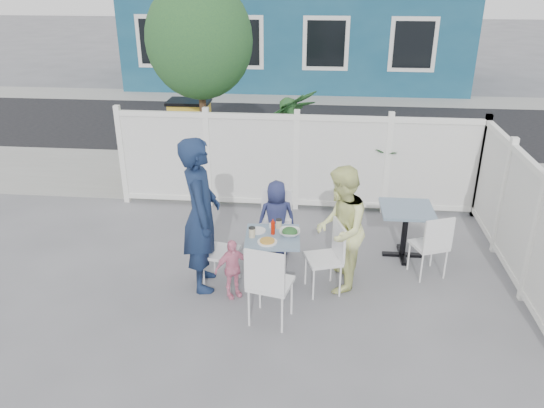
# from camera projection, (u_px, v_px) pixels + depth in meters

# --- Properties ---
(ground) EXTENTS (80.00, 80.00, 0.00)m
(ground) POSITION_uv_depth(u_px,v_px,m) (277.00, 286.00, 6.73)
(ground) COLOR slate
(near_sidewalk) EXTENTS (24.00, 2.60, 0.01)m
(near_sidewalk) POSITION_uv_depth(u_px,v_px,m) (294.00, 178.00, 10.18)
(near_sidewalk) COLOR gray
(near_sidewalk) RESTS_ON ground
(street) EXTENTS (24.00, 5.00, 0.01)m
(street) POSITION_uv_depth(u_px,v_px,m) (303.00, 126.00, 13.54)
(street) COLOR black
(street) RESTS_ON ground
(far_sidewalk) EXTENTS (24.00, 1.60, 0.01)m
(far_sidewalk) POSITION_uv_depth(u_px,v_px,m) (307.00, 99.00, 16.36)
(far_sidewalk) COLOR gray
(far_sidewalk) RESTS_ON ground
(fence_back) EXTENTS (5.86, 0.08, 1.60)m
(fence_back) POSITION_uv_depth(u_px,v_px,m) (296.00, 164.00, 8.58)
(fence_back) COLOR white
(fence_back) RESTS_ON ground
(fence_right) EXTENTS (0.08, 3.66, 1.60)m
(fence_right) POSITION_uv_depth(u_px,v_px,m) (517.00, 220.00, 6.69)
(fence_right) COLOR white
(fence_right) RESTS_ON ground
(tree) EXTENTS (1.80, 1.62, 3.59)m
(tree) POSITION_uv_depth(u_px,v_px,m) (199.00, 40.00, 8.81)
(tree) COLOR #382316
(tree) RESTS_ON ground
(utility_cabinet) EXTENTS (0.74, 0.53, 1.36)m
(utility_cabinet) POSITION_uv_depth(u_px,v_px,m) (191.00, 138.00, 10.27)
(utility_cabinet) COLOR gold
(utility_cabinet) RESTS_ON ground
(potted_shrub_a) EXTENTS (1.43, 1.43, 1.85)m
(potted_shrub_a) POSITION_uv_depth(u_px,v_px,m) (292.00, 143.00, 9.17)
(potted_shrub_a) COLOR #1C4629
(potted_shrub_a) RESTS_ON ground
(potted_shrub_b) EXTENTS (1.65, 1.69, 1.42)m
(potted_shrub_b) POSITION_uv_depth(u_px,v_px,m) (382.00, 159.00, 9.03)
(potted_shrub_b) COLOR #1C4629
(potted_shrub_b) RESTS_ON ground
(main_table) EXTENTS (0.71, 0.71, 0.70)m
(main_table) POSITION_uv_depth(u_px,v_px,m) (273.00, 247.00, 6.53)
(main_table) COLOR #425779
(main_table) RESTS_ON ground
(spare_table) EXTENTS (0.70, 0.70, 0.74)m
(spare_table) POSITION_uv_depth(u_px,v_px,m) (406.00, 219.00, 7.19)
(spare_table) COLOR #425779
(spare_table) RESTS_ON ground
(chair_left) EXTENTS (0.48, 0.49, 0.93)m
(chair_left) POSITION_uv_depth(u_px,v_px,m) (215.00, 245.00, 6.58)
(chair_left) COLOR white
(chair_left) RESTS_ON ground
(chair_right) EXTENTS (0.51, 0.52, 0.91)m
(chair_right) POSITION_uv_depth(u_px,v_px,m) (330.00, 252.00, 6.44)
(chair_right) COLOR white
(chair_right) RESTS_ON ground
(chair_back) EXTENTS (0.46, 0.44, 0.93)m
(chair_back) POSITION_uv_depth(u_px,v_px,m) (275.00, 219.00, 7.26)
(chair_back) COLOR white
(chair_back) RESTS_ON ground
(chair_near) EXTENTS (0.54, 0.52, 0.99)m
(chair_near) POSITION_uv_depth(u_px,v_px,m) (268.00, 280.00, 5.77)
(chair_near) COLOR white
(chair_near) RESTS_ON ground
(chair_spare) EXTENTS (0.51, 0.51, 0.88)m
(chair_spare) POSITION_uv_depth(u_px,v_px,m) (433.00, 242.00, 6.71)
(chair_spare) COLOR white
(chair_spare) RESTS_ON ground
(man) EXTENTS (0.60, 0.79, 1.94)m
(man) POSITION_uv_depth(u_px,v_px,m) (201.00, 215.00, 6.37)
(man) COLOR #152445
(man) RESTS_ON ground
(woman) EXTENTS (0.66, 0.82, 1.59)m
(woman) POSITION_uv_depth(u_px,v_px,m) (340.00, 230.00, 6.41)
(woman) COLOR #E6F24E
(woman) RESTS_ON ground
(boy) EXTENTS (0.59, 0.45, 1.08)m
(boy) POSITION_uv_depth(u_px,v_px,m) (277.00, 218.00, 7.29)
(boy) COLOR navy
(boy) RESTS_ON ground
(toddler) EXTENTS (0.48, 0.41, 0.77)m
(toddler) POSITION_uv_depth(u_px,v_px,m) (232.00, 269.00, 6.37)
(toddler) COLOR pink
(toddler) RESTS_ON ground
(plate_main) EXTENTS (0.24, 0.24, 0.01)m
(plate_main) POSITION_uv_depth(u_px,v_px,m) (267.00, 242.00, 6.31)
(plate_main) COLOR white
(plate_main) RESTS_ON main_table
(plate_side) EXTENTS (0.21, 0.21, 0.01)m
(plate_side) POSITION_uv_depth(u_px,v_px,m) (257.00, 231.00, 6.58)
(plate_side) COLOR white
(plate_side) RESTS_ON main_table
(salad_bowl) EXTENTS (0.25, 0.25, 0.06)m
(salad_bowl) POSITION_uv_depth(u_px,v_px,m) (290.00, 233.00, 6.48)
(salad_bowl) COLOR white
(salad_bowl) RESTS_ON main_table
(coffee_cup_a) EXTENTS (0.08, 0.08, 0.12)m
(coffee_cup_a) POSITION_uv_depth(u_px,v_px,m) (252.00, 233.00, 6.42)
(coffee_cup_a) COLOR beige
(coffee_cup_a) RESTS_ON main_table
(coffee_cup_b) EXTENTS (0.07, 0.07, 0.11)m
(coffee_cup_b) POSITION_uv_depth(u_px,v_px,m) (279.00, 224.00, 6.64)
(coffee_cup_b) COLOR beige
(coffee_cup_b) RESTS_ON main_table
(ketchup_bottle) EXTENTS (0.05, 0.05, 0.16)m
(ketchup_bottle) POSITION_uv_depth(u_px,v_px,m) (273.00, 228.00, 6.48)
(ketchup_bottle) COLOR #B21704
(ketchup_bottle) RESTS_ON main_table
(salt_shaker) EXTENTS (0.03, 0.03, 0.06)m
(salt_shaker) POSITION_uv_depth(u_px,v_px,m) (270.00, 225.00, 6.66)
(salt_shaker) COLOR white
(salt_shaker) RESTS_ON main_table
(pepper_shaker) EXTENTS (0.03, 0.03, 0.07)m
(pepper_shaker) POSITION_uv_depth(u_px,v_px,m) (272.00, 223.00, 6.70)
(pepper_shaker) COLOR black
(pepper_shaker) RESTS_ON main_table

